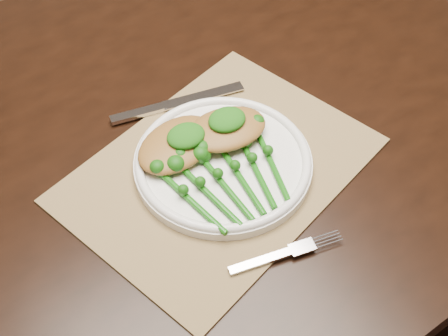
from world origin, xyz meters
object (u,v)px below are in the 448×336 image
dining_table (225,235)px  placemat (219,169)px  dinner_plate (223,162)px  broccolini_bundle (234,183)px  chicken_fillet_left (177,144)px

dining_table → placemat: 0.40m
dinner_plate → dining_table: bearing=56.3°
placemat → dinner_plate: (0.01, -0.00, 0.01)m
dining_table → dinner_plate: 0.41m
dining_table → placemat: size_ratio=3.99×
dining_table → broccolini_bundle: size_ratio=9.82×
dinner_plate → broccolini_bundle: 0.05m
dinner_plate → broccolini_bundle: size_ratio=1.49×
placemat → dinner_plate: dinner_plate is taller
placemat → chicken_fillet_left: chicken_fillet_left is taller
placemat → broccolini_bundle: broccolini_bundle is taller
chicken_fillet_left → placemat: bearing=-68.8°
dining_table → chicken_fillet_left: chicken_fillet_left is taller
dinner_plate → broccolini_bundle: (-0.01, -0.05, 0.01)m
placemat → chicken_fillet_left: 0.07m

